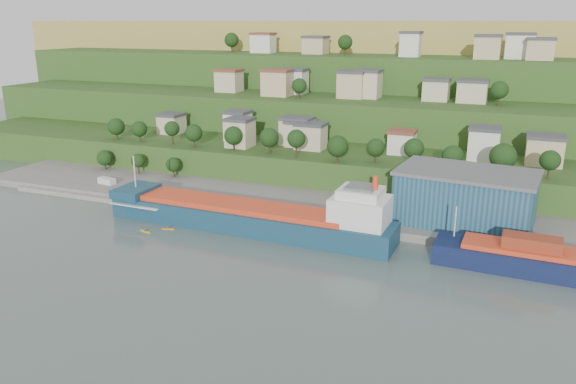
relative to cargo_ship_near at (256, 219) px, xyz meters
The scene contains 10 objects.
ground 10.46m from the cargo_ship_near, 113.10° to the right, with size 500.00×500.00×0.00m, color #4E5E5A.
quay 24.87m from the cargo_ship_near, 49.43° to the left, with size 220.00×26.00×4.00m, color slate.
pebble_beach 60.38m from the cargo_ship_near, 167.78° to the left, with size 40.00×18.00×2.40m, color slate.
hillside 159.56m from the cargo_ship_near, 91.41° to the left, with size 360.00×210.58×96.00m.
cargo_ship_near is the anchor object (origin of this frame).
warehouse 49.37m from the cargo_ship_near, 21.37° to the left, with size 32.93×22.35×12.80m.
caravan 56.52m from the cargo_ship_near, 165.71° to the left, with size 5.45×2.27×2.54m, color silver.
dinghy 47.16m from the cargo_ship_near, 166.46° to the left, with size 3.55×1.33×0.71m, color silver.
kayak_orange 21.40m from the cargo_ship_near, 160.28° to the right, with size 2.88×1.52×0.72m.
kayak_yellow 26.36m from the cargo_ship_near, 155.93° to the right, with size 3.36×1.50×0.83m.
Camera 1 is at (57.26, -104.32, 47.68)m, focal length 35.00 mm.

